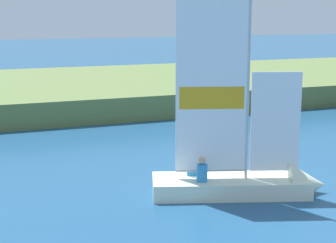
{
  "coord_description": "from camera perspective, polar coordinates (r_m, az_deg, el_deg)",
  "views": [
    {
      "loc": [
        -7.48,
        -5.88,
        5.16
      ],
      "look_at": [
        -0.07,
        12.86,
        1.2
      ],
      "focal_mm": 60.6,
      "sensor_mm": 36.0,
      "label": 1
    }
  ],
  "objects": [
    {
      "name": "shore_bank",
      "position": [
        33.64,
        -8.55,
        3.19
      ],
      "size": [
        80.0,
        15.31,
        1.19
      ],
      "primitive_type": "cube",
      "color": "#5B703D",
      "rests_on": "ground"
    },
    {
      "name": "sailboat",
      "position": [
        16.4,
        8.86,
        -5.55
      ],
      "size": [
        5.15,
        2.94,
        6.66
      ],
      "rotation": [
        0.0,
        0.0,
        -0.33
      ],
      "color": "silver",
      "rests_on": "ground"
    }
  ]
}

